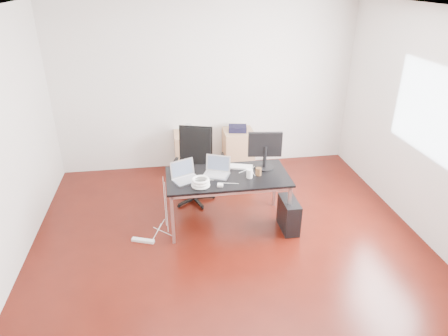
{
  "coord_description": "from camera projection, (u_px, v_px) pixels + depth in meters",
  "views": [
    {
      "loc": [
        -0.7,
        -4.02,
        3.12
      ],
      "look_at": [
        0.0,
        0.55,
        0.85
      ],
      "focal_mm": 32.0,
      "sensor_mm": 36.0,
      "label": 1
    }
  ],
  "objects": [
    {
      "name": "speaker",
      "position": [
        189.0,
        129.0,
        6.58
      ],
      "size": [
        0.11,
        0.1,
        0.18
      ],
      "primitive_type": "cube",
      "rotation": [
        0.0,
        0.0,
        -0.23
      ],
      "color": "#9E9E9E",
      "rests_on": "filing_cabinet_left"
    },
    {
      "name": "power_strip",
      "position": [
        143.0,
        240.0,
        5.14
      ],
      "size": [
        0.3,
        0.16,
        0.04
      ],
      "primitive_type": "cube",
      "rotation": [
        0.0,
        0.0,
        -0.37
      ],
      "color": "white",
      "rests_on": "ground"
    },
    {
      "name": "wastebasket",
      "position": [
        228.0,
        161.0,
        7.02
      ],
      "size": [
        0.31,
        0.31,
        0.28
      ],
      "primitive_type": "cylinder",
      "rotation": [
        0.0,
        0.0,
        -0.34
      ],
      "color": "black",
      "rests_on": "ground"
    },
    {
      "name": "pc_tower",
      "position": [
        289.0,
        215.0,
        5.31
      ],
      "size": [
        0.2,
        0.45,
        0.44
      ],
      "primitive_type": "cube",
      "rotation": [
        0.0,
        0.0,
        -0.0
      ],
      "color": "black",
      "rests_on": "ground"
    },
    {
      "name": "cable_coil",
      "position": [
        201.0,
        182.0,
        4.94
      ],
      "size": [
        0.24,
        0.24,
        0.11
      ],
      "rotation": [
        0.0,
        0.0,
        0.08
      ],
      "color": "white",
      "rests_on": "desk"
    },
    {
      "name": "office_chair",
      "position": [
        194.0,
        162.0,
        5.9
      ],
      "size": [
        0.59,
        0.61,
        1.08
      ],
      "rotation": [
        0.0,
        0.0,
        -0.29
      ],
      "color": "black",
      "rests_on": "ground"
    },
    {
      "name": "navy_garment",
      "position": [
        238.0,
        128.0,
        6.75
      ],
      "size": [
        0.34,
        0.29,
        0.09
      ],
      "primitive_type": "cube",
      "rotation": [
        0.0,
        0.0,
        -0.17
      ],
      "color": "black",
      "rests_on": "filing_cabinet_right"
    },
    {
      "name": "power_adapter",
      "position": [
        220.0,
        185.0,
        4.96
      ],
      "size": [
        0.08,
        0.08,
        0.03
      ],
      "primitive_type": "cube",
      "rotation": [
        0.0,
        0.0,
        -0.25
      ],
      "color": "white",
      "rests_on": "desk"
    },
    {
      "name": "keyboard",
      "position": [
        236.0,
        167.0,
        5.44
      ],
      "size": [
        0.46,
        0.26,
        0.02
      ],
      "primitive_type": "cube",
      "rotation": [
        0.0,
        0.0,
        -0.28
      ],
      "color": "white",
      "rests_on": "desk"
    },
    {
      "name": "desk",
      "position": [
        228.0,
        179.0,
        5.24
      ],
      "size": [
        1.6,
        0.8,
        0.73
      ],
      "color": "black",
      "rests_on": "ground"
    },
    {
      "name": "room_shell",
      "position": [
        235.0,
        145.0,
        4.43
      ],
      "size": [
        5.0,
        5.0,
        5.0
      ],
      "color": "#380B06",
      "rests_on": "ground"
    },
    {
      "name": "cup_brown",
      "position": [
        258.0,
        172.0,
        5.21
      ],
      "size": [
        0.1,
        0.1,
        0.1
      ],
      "primitive_type": "cylinder",
      "rotation": [
        0.0,
        0.0,
        -0.31
      ],
      "color": "brown",
      "rests_on": "desk"
    },
    {
      "name": "monitor",
      "position": [
        265.0,
        148.0,
        5.31
      ],
      "size": [
        0.45,
        0.26,
        0.51
      ],
      "rotation": [
        0.0,
        0.0,
        -0.13
      ],
      "color": "black",
      "rests_on": "desk"
    },
    {
      "name": "filing_cabinet_right",
      "position": [
        238.0,
        150.0,
        6.93
      ],
      "size": [
        0.5,
        0.5,
        0.7
      ],
      "primitive_type": "cube",
      "color": "#A87A54",
      "rests_on": "ground"
    },
    {
      "name": "filing_cabinet_left",
      "position": [
        190.0,
        153.0,
        6.82
      ],
      "size": [
        0.5,
        0.5,
        0.7
      ],
      "primitive_type": "cube",
      "color": "#A87A54",
      "rests_on": "ground"
    },
    {
      "name": "laptop_right",
      "position": [
        217.0,
        170.0,
        5.23
      ],
      "size": [
        0.4,
        0.36,
        0.23
      ],
      "rotation": [
        0.0,
        0.0,
        -0.41
      ],
      "color": "silver",
      "rests_on": "desk"
    },
    {
      "name": "laptop_left",
      "position": [
        185.0,
        175.0,
        5.1
      ],
      "size": [
        0.4,
        0.37,
        0.23
      ],
      "rotation": [
        0.0,
        0.0,
        0.42
      ],
      "color": "silver",
      "rests_on": "desk"
    },
    {
      "name": "cup_white",
      "position": [
        249.0,
        173.0,
        5.14
      ],
      "size": [
        0.1,
        0.1,
        0.12
      ],
      "primitive_type": "cylinder",
      "rotation": [
        0.0,
        0.0,
        -0.35
      ],
      "color": "white",
      "rests_on": "desk"
    }
  ]
}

